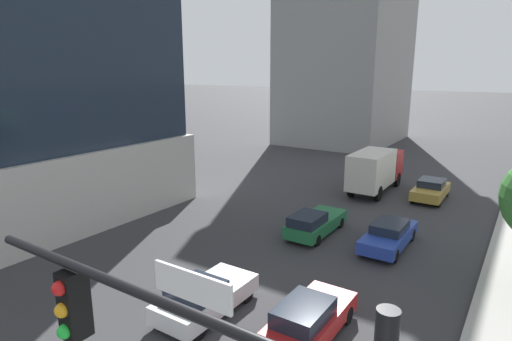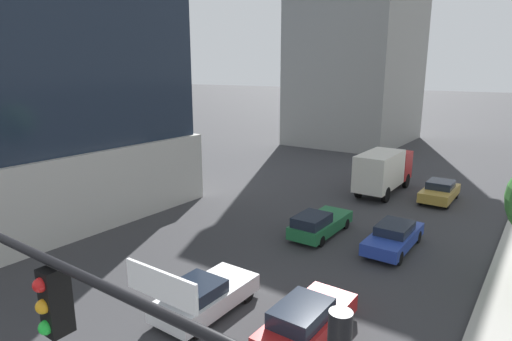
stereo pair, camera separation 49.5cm
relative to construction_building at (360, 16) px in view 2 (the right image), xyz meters
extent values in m
cube|color=gray|center=(-0.02, 0.03, -1.37)|extent=(12.56, 15.97, 27.91)
cylinder|color=black|center=(16.92, -48.84, -8.99)|extent=(6.11, 0.14, 0.14)
cube|color=black|center=(15.52, -48.84, -9.62)|extent=(0.32, 0.36, 1.05)
sphere|color=red|center=(15.52, -49.03, -9.28)|extent=(0.22, 0.22, 0.22)
sphere|color=orange|center=(15.52, -49.03, -9.62)|extent=(0.22, 0.22, 0.22)
sphere|color=green|center=(15.52, -49.03, -9.96)|extent=(0.22, 0.22, 0.22)
cube|color=white|center=(17.83, -48.84, -8.64)|extent=(1.10, 0.04, 0.36)
cube|color=#AD8938|center=(15.17, -21.05, -14.70)|extent=(1.93, 4.27, 0.66)
cube|color=#19212D|center=(15.17, -20.94, -14.12)|extent=(1.62, 1.92, 0.51)
cylinder|color=black|center=(14.32, -19.60, -14.98)|extent=(0.22, 0.67, 0.67)
cylinder|color=black|center=(16.02, -19.60, -14.98)|extent=(0.22, 0.67, 0.67)
cylinder|color=black|center=(14.32, -22.50, -14.98)|extent=(0.22, 0.67, 0.67)
cylinder|color=black|center=(16.02, -22.50, -14.98)|extent=(0.22, 0.67, 0.67)
cube|color=#1E6638|center=(11.20, -31.35, -14.74)|extent=(1.79, 4.64, 0.66)
cube|color=#19212D|center=(11.20, -32.49, -14.14)|extent=(1.50, 2.10, 0.53)
cylinder|color=black|center=(10.41, -29.77, -15.02)|extent=(0.22, 0.60, 0.60)
cylinder|color=black|center=(11.99, -29.77, -15.02)|extent=(0.22, 0.60, 0.60)
cylinder|color=black|center=(10.41, -32.93, -15.02)|extent=(0.22, 0.60, 0.60)
cylinder|color=black|center=(11.99, -32.93, -15.02)|extent=(0.22, 0.60, 0.60)
cube|color=silver|center=(11.20, -40.91, -14.73)|extent=(1.95, 4.26, 0.68)
cube|color=#19212D|center=(11.20, -41.46, -14.16)|extent=(1.64, 1.85, 0.46)
cylinder|color=black|center=(10.34, -39.46, -15.02)|extent=(0.22, 0.60, 0.60)
cylinder|color=black|center=(12.06, -39.46, -15.02)|extent=(0.22, 0.60, 0.60)
cylinder|color=black|center=(10.34, -42.36, -15.02)|extent=(0.22, 0.60, 0.60)
cylinder|color=black|center=(12.06, -42.36, -15.02)|extent=(0.22, 0.60, 0.60)
cube|color=red|center=(15.17, -40.19, -14.72)|extent=(1.77, 4.44, 0.64)
cube|color=#19212D|center=(15.17, -40.66, -14.11)|extent=(1.49, 2.14, 0.57)
cylinder|color=black|center=(14.39, -38.68, -14.99)|extent=(0.22, 0.66, 0.66)
cylinder|color=black|center=(15.95, -38.68, -14.99)|extent=(0.22, 0.66, 0.66)
cube|color=#233D9E|center=(15.17, -31.06, -14.73)|extent=(1.82, 4.72, 0.62)
cube|color=#19212D|center=(15.17, -30.98, -14.18)|extent=(1.52, 2.16, 0.46)
cylinder|color=black|center=(14.37, -29.45, -14.99)|extent=(0.22, 0.67, 0.67)
cylinder|color=black|center=(15.97, -29.45, -14.99)|extent=(0.22, 0.67, 0.67)
cylinder|color=black|center=(14.37, -32.66, -14.99)|extent=(0.22, 0.67, 0.67)
cylinder|color=black|center=(15.97, -32.66, -14.99)|extent=(0.22, 0.67, 0.67)
cube|color=#B21E1E|center=(11.20, -18.71, -13.61)|extent=(2.23, 1.93, 2.13)
cube|color=silver|center=(11.20, -22.23, -13.40)|extent=(2.23, 4.80, 2.54)
cylinder|color=black|center=(10.22, -18.71, -14.77)|extent=(0.30, 1.10, 1.10)
cylinder|color=black|center=(12.18, -18.71, -14.77)|extent=(0.30, 1.10, 1.10)
cylinder|color=black|center=(10.22, -23.43, -14.77)|extent=(0.30, 1.10, 1.10)
cylinder|color=black|center=(12.18, -23.43, -14.77)|extent=(0.30, 1.10, 1.10)
camera|label=1|loc=(20.77, -52.01, -6.31)|focal=29.80mm
camera|label=2|loc=(21.18, -51.73, -6.31)|focal=29.80mm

